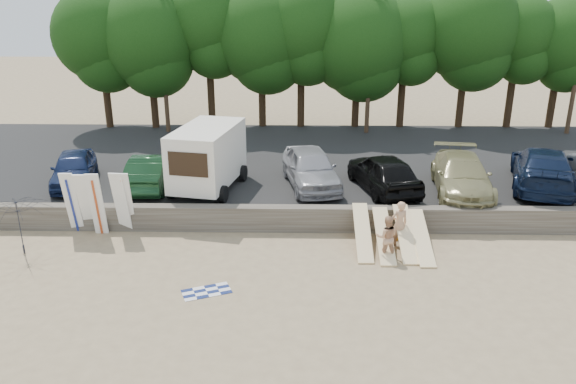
% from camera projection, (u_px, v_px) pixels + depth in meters
% --- Properties ---
extents(ground, '(120.00, 120.00, 0.00)m').
position_uv_depth(ground, '(359.00, 267.00, 19.13)').
color(ground, tan).
rests_on(ground, ground).
extents(seawall, '(44.00, 0.50, 1.00)m').
position_uv_depth(seawall, '(352.00, 219.00, 21.78)').
color(seawall, '#6B6356').
rests_on(seawall, ground).
extents(parking_lot, '(44.00, 14.50, 0.70)m').
position_uv_depth(parking_lot, '(339.00, 165.00, 28.87)').
color(parking_lot, '#282828').
rests_on(parking_lot, ground).
extents(treeline, '(32.75, 6.74, 8.93)m').
position_uv_depth(treeline, '(314.00, 34.00, 33.37)').
color(treeline, '#382616').
rests_on(treeline, parking_lot).
extents(utility_poles, '(25.80, 0.26, 9.00)m').
position_uv_depth(utility_poles, '(370.00, 52.00, 32.24)').
color(utility_poles, '#473321').
rests_on(utility_poles, parking_lot).
extents(box_trailer, '(3.11, 4.65, 2.75)m').
position_uv_depth(box_trailer, '(207.00, 155.00, 23.88)').
color(box_trailer, white).
rests_on(box_trailer, parking_lot).
extents(car_0, '(2.73, 4.61, 1.47)m').
position_uv_depth(car_0, '(74.00, 168.00, 24.77)').
color(car_0, '#121D40').
rests_on(car_0, parking_lot).
extents(car_1, '(1.64, 4.51, 1.48)m').
position_uv_depth(car_1, '(152.00, 171.00, 24.44)').
color(car_1, '#13351A').
rests_on(car_1, parking_lot).
extents(car_2, '(2.89, 5.23, 1.68)m').
position_uv_depth(car_2, '(311.00, 168.00, 24.49)').
color(car_2, '#9D9CA1').
rests_on(car_2, parking_lot).
extents(car_3, '(3.10, 5.14, 1.64)m').
position_uv_depth(car_3, '(384.00, 172.00, 23.98)').
color(car_3, black).
rests_on(car_3, parking_lot).
extents(car_4, '(2.85, 5.65, 1.57)m').
position_uv_depth(car_4, '(462.00, 175.00, 23.68)').
color(car_4, '#958E5F').
rests_on(car_4, parking_lot).
extents(car_5, '(4.23, 6.51, 1.76)m').
position_uv_depth(car_5, '(543.00, 168.00, 24.33)').
color(car_5, black).
rests_on(car_5, parking_lot).
extents(surfboard_upright_0, '(0.52, 0.64, 2.55)m').
position_uv_depth(surfboard_upright_0, '(72.00, 203.00, 21.27)').
color(surfboard_upright_0, white).
rests_on(surfboard_upright_0, ground).
extents(surfboard_upright_1, '(0.53, 0.79, 2.52)m').
position_uv_depth(surfboard_upright_1, '(86.00, 203.00, 21.29)').
color(surfboard_upright_1, white).
rests_on(surfboard_upright_1, ground).
extents(surfboard_upright_2, '(0.52, 0.55, 2.57)m').
position_uv_depth(surfboard_upright_2, '(97.00, 204.00, 21.10)').
color(surfboard_upright_2, white).
rests_on(surfboard_upright_2, ground).
extents(surfboard_upright_3, '(0.56, 0.65, 2.55)m').
position_uv_depth(surfboard_upright_3, '(121.00, 203.00, 21.25)').
color(surfboard_upright_3, white).
rests_on(surfboard_upright_3, ground).
extents(surfboard_upright_4, '(0.57, 0.75, 2.53)m').
position_uv_depth(surfboard_upright_4, '(126.00, 203.00, 21.32)').
color(surfboard_upright_4, white).
rests_on(surfboard_upright_4, ground).
extents(surfboard_low_0, '(0.56, 2.81, 1.19)m').
position_uv_depth(surfboard_low_0, '(363.00, 232.00, 20.40)').
color(surfboard_low_0, '#FFDEA0').
rests_on(surfboard_low_0, ground).
extents(surfboard_low_1, '(0.56, 2.85, 1.09)m').
position_uv_depth(surfboard_low_1, '(384.00, 235.00, 20.26)').
color(surfboard_low_1, '#FFDEA0').
rests_on(surfboard_low_1, ground).
extents(surfboard_low_2, '(0.56, 2.82, 1.16)m').
position_uv_depth(surfboard_low_2, '(405.00, 233.00, 20.32)').
color(surfboard_low_2, '#FFDEA0').
rests_on(surfboard_low_2, ground).
extents(surfboard_low_3, '(0.56, 2.86, 1.04)m').
position_uv_depth(surfboard_low_3, '(421.00, 237.00, 20.16)').
color(surfboard_low_3, '#FFDEA0').
rests_on(surfboard_low_3, ground).
extents(beachgoer_a, '(0.71, 0.56, 1.72)m').
position_uv_depth(beachgoer_a, '(399.00, 223.00, 20.46)').
color(beachgoer_a, tan).
rests_on(beachgoer_a, ground).
extents(beachgoer_b, '(0.80, 0.64, 1.58)m').
position_uv_depth(beachgoer_b, '(387.00, 237.00, 19.51)').
color(beachgoer_b, tan).
rests_on(beachgoer_b, ground).
extents(cooler, '(0.42, 0.36, 0.32)m').
position_uv_depth(cooler, '(386.00, 234.00, 21.31)').
color(cooler, '#238135').
rests_on(cooler, ground).
extents(gear_bag, '(0.35, 0.32, 0.22)m').
position_uv_depth(gear_bag, '(398.00, 237.00, 21.17)').
color(gear_bag, orange).
rests_on(gear_bag, ground).
extents(beach_towel, '(1.96, 1.96, 0.00)m').
position_uv_depth(beach_towel, '(207.00, 291.00, 17.57)').
color(beach_towel, white).
rests_on(beach_towel, ground).
extents(beach_umbrella, '(3.25, 3.26, 2.10)m').
position_uv_depth(beach_umbrella, '(20.00, 227.00, 19.67)').
color(beach_umbrella, '#21232A').
rests_on(beach_umbrella, ground).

